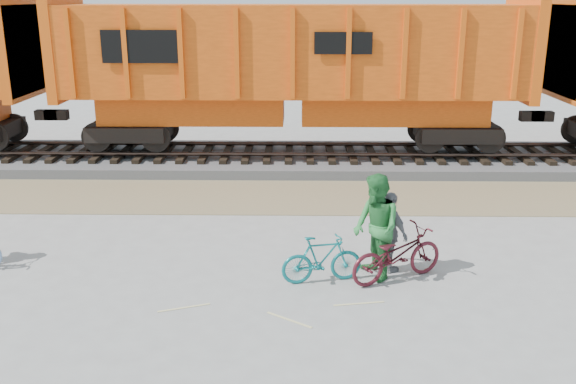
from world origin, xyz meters
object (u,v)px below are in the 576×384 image
(person_man, at_px, (376,228))
(person_woman, at_px, (389,232))
(bicycle_teal, at_px, (322,259))
(bicycle_maroon, at_px, (397,254))
(hopper_car_center, at_px, (293,68))

(person_man, relative_size, person_woman, 1.27)
(bicycle_teal, bearing_deg, bicycle_maroon, -97.90)
(bicycle_maroon, relative_size, person_man, 0.97)
(bicycle_maroon, bearing_deg, bicycle_teal, 67.47)
(hopper_car_center, bearing_deg, bicycle_teal, -85.97)
(hopper_car_center, distance_m, bicycle_maroon, 9.18)
(person_woman, bearing_deg, person_man, 101.57)
(bicycle_teal, bearing_deg, person_woman, -80.95)
(bicycle_maroon, bearing_deg, person_woman, -13.34)
(person_man, xyz_separation_m, person_woman, (0.30, 0.32, -0.21))
(hopper_car_center, xyz_separation_m, bicycle_maroon, (2.01, -8.60, -2.50))
(bicycle_maroon, height_order, person_man, person_man)
(person_woman, bearing_deg, bicycle_teal, 76.33)
(bicycle_teal, height_order, person_woman, person_woman)
(hopper_car_center, bearing_deg, person_woman, -76.88)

